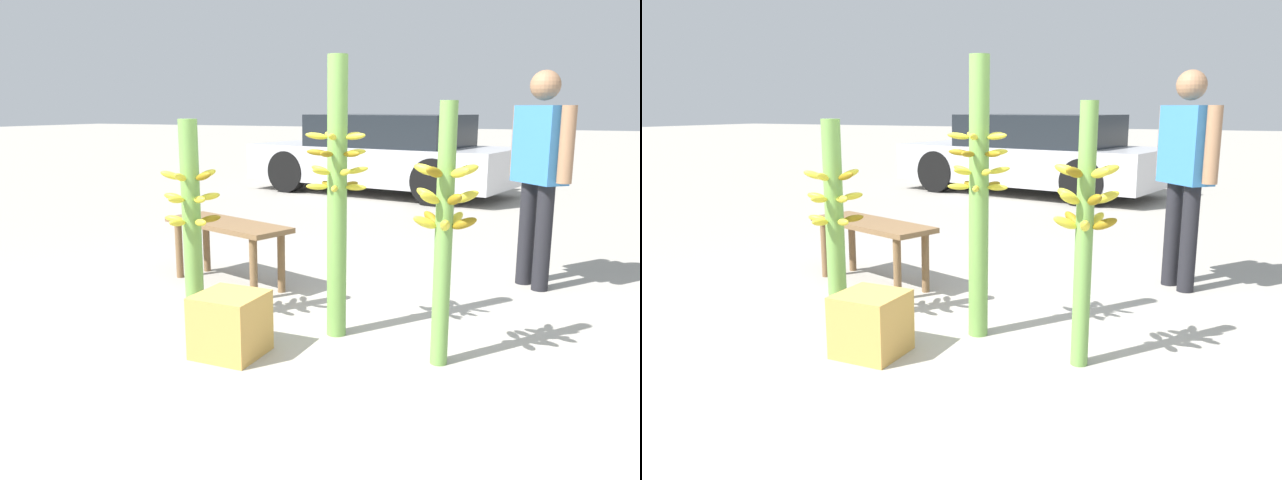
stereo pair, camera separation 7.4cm
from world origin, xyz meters
The scene contains 8 objects.
ground_plane centered at (0.00, 0.00, 0.00)m, with size 80.00×80.00×0.00m, color #9E998E.
banana_stalk_left centered at (-0.91, 0.17, 0.70)m, with size 0.39×0.37×1.34m.
banana_stalk_center centered at (0.03, 0.37, 0.89)m, with size 0.38×0.38×1.72m.
banana_stalk_right centered at (0.73, 0.19, 0.79)m, with size 0.37×0.37×1.45m.
vendor_person centered at (1.03, 2.02, 1.00)m, with size 0.54×0.56×1.69m.
market_bench centered at (-1.22, 1.06, 0.43)m, with size 1.22×0.73×0.52m.
parked_car centered at (-1.91, 6.86, 0.64)m, with size 4.57×2.49×1.30m.
produce_crate centered at (-0.40, -0.19, 0.18)m, with size 0.37×0.37×0.37m.
Camera 1 is at (1.50, -3.08, 1.41)m, focal length 35.00 mm.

